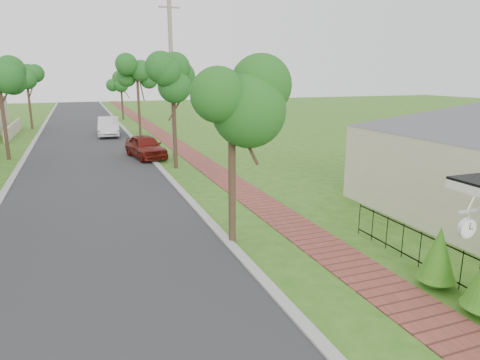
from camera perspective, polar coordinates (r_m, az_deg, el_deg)
ground at (r=9.17m, az=4.58°, el=-19.45°), size 160.00×160.00×0.00m
road at (r=27.37m, az=-19.60°, el=2.49°), size 7.00×120.00×0.02m
kerb_right at (r=27.65m, az=-12.03°, el=3.10°), size 0.30×120.00×0.10m
kerb_left at (r=27.56m, az=-27.19°, el=1.82°), size 0.30×120.00×0.10m
sidewalk at (r=28.15m, az=-6.80°, el=3.50°), size 1.50×120.00×0.03m
picket_fence at (r=11.65m, az=27.42°, el=-10.49°), size 0.03×8.02×1.00m
street_trees at (r=33.75m, az=-20.35°, el=12.21°), size 10.70×37.65×5.89m
parked_car_red at (r=27.05m, az=-12.48°, el=4.36°), size 2.37×4.37×1.41m
parked_car_white at (r=37.69m, az=-17.09°, el=6.81°), size 2.02×4.85×1.56m
near_tree at (r=12.38m, az=-1.12°, el=11.02°), size 2.16×2.16×5.54m
utility_pole at (r=25.45m, az=-9.05°, el=12.70°), size 1.20×0.24×9.04m
station_clock at (r=10.12m, az=28.06°, el=-5.54°), size 0.74×0.13×0.63m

